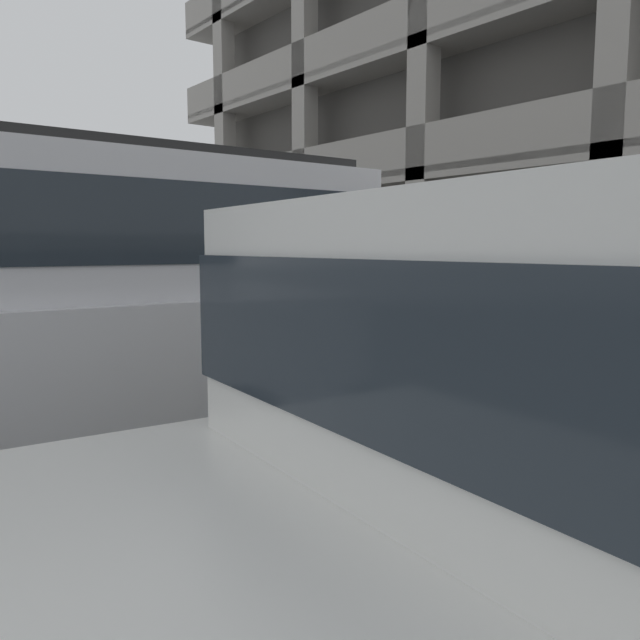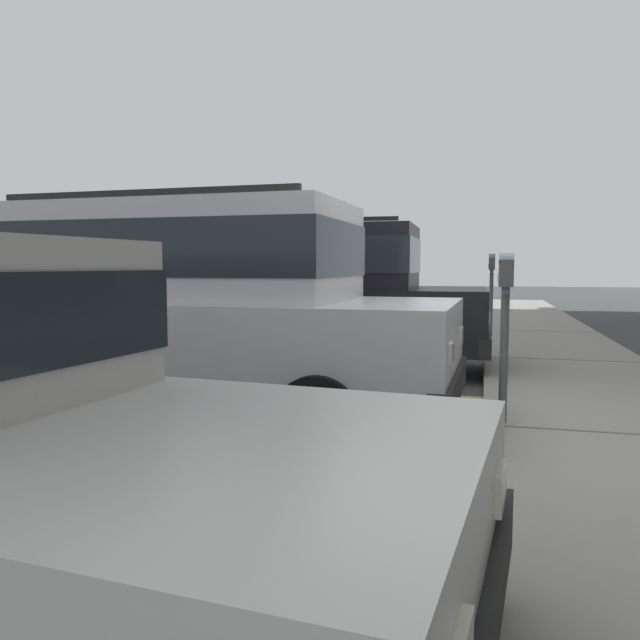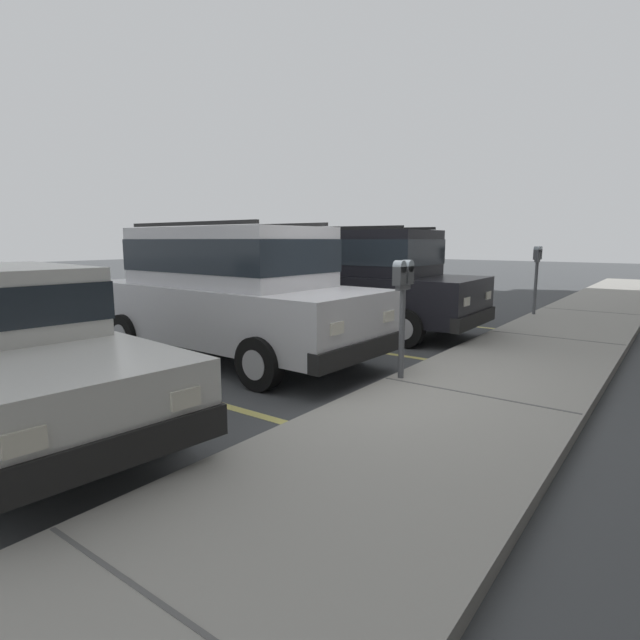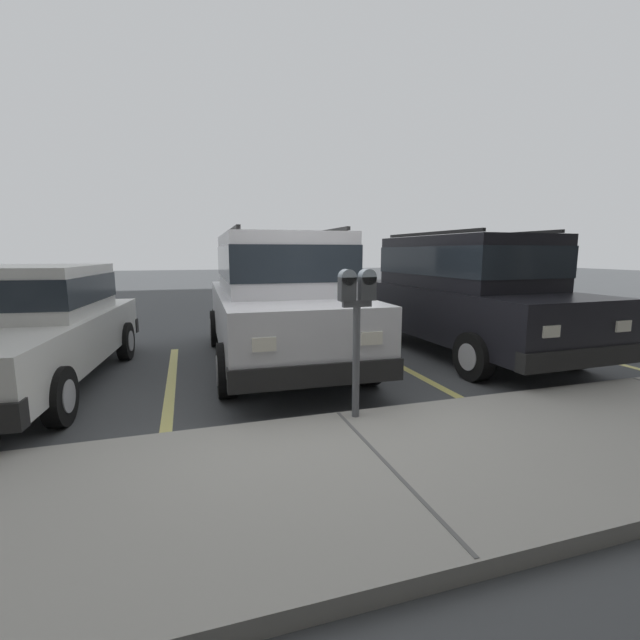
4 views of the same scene
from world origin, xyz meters
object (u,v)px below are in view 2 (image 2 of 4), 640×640
Objects in this scene: silver_suv at (190,304)px; parking_meter_far at (492,275)px; red_sedan at (311,291)px; parking_meter_near at (505,295)px.

parking_meter_far is at bearing 159.70° from silver_suv.
silver_suv is 1.00× the size of red_sedan.
red_sedan reaches higher than parking_meter_near.
parking_meter_near is (-0.18, 2.76, 0.10)m from silver_suv.
silver_suv is 3.17m from red_sedan.
parking_meter_near is 0.94× the size of parking_meter_far.
parking_meter_far is (-3.62, 2.46, 0.17)m from red_sedan.
parking_meter_far reaches higher than parking_meter_near.
silver_suv and red_sedan have the same top height.
parking_meter_near is at bearing 95.38° from silver_suv.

